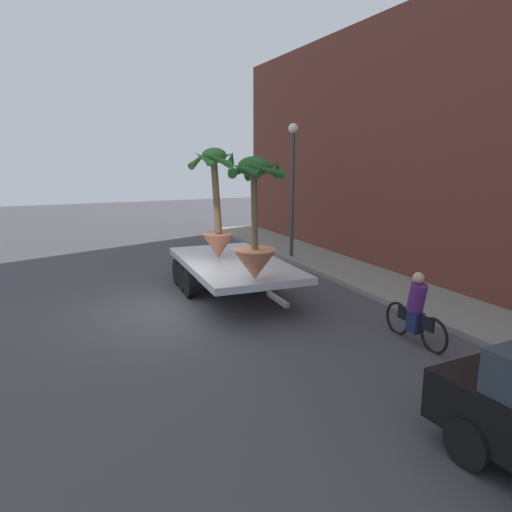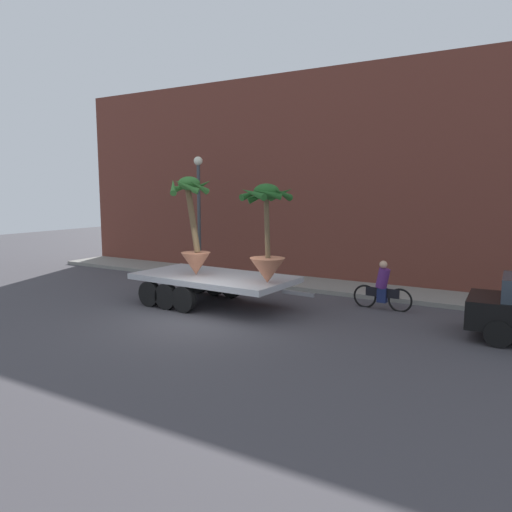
{
  "view_description": "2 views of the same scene",
  "coord_description": "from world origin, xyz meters",
  "views": [
    {
      "loc": [
        11.06,
        -2.81,
        3.81
      ],
      "look_at": [
        0.67,
        1.77,
        1.38
      ],
      "focal_mm": 32.58,
      "sensor_mm": 36.0,
      "label": 1
    },
    {
      "loc": [
        8.19,
        -10.64,
        3.65
      ],
      "look_at": [
        0.34,
        2.5,
        1.56
      ],
      "focal_mm": 34.2,
      "sensor_mm": 36.0,
      "label": 2
    }
  ],
  "objects": [
    {
      "name": "potted_palm_rear",
      "position": [
        -1.32,
        1.44,
        2.32
      ],
      "size": [
        1.44,
        1.47,
        3.08
      ],
      "color": "#C17251",
      "rests_on": "flatbed_trailer"
    },
    {
      "name": "street_lamp",
      "position": [
        -4.04,
        5.3,
        3.23
      ],
      "size": [
        0.36,
        0.36,
        4.83
      ],
      "color": "#383D42",
      "rests_on": "sidewalk"
    },
    {
      "name": "ground_plane",
      "position": [
        0.0,
        0.0,
        0.0
      ],
      "size": [
        60.0,
        60.0,
        0.0
      ],
      "primitive_type": "plane",
      "color": "#423F44"
    },
    {
      "name": "cyclist",
      "position": [
        4.01,
        3.93,
        0.67
      ],
      "size": [
        1.84,
        0.35,
        1.54
      ],
      "color": "black",
      "rests_on": "ground"
    },
    {
      "name": "potted_palm_middle",
      "position": [
        1.35,
        1.44,
        2.21
      ],
      "size": [
        1.49,
        1.52,
        2.85
      ],
      "color": "#C17251",
      "rests_on": "flatbed_trailer"
    },
    {
      "name": "sidewalk",
      "position": [
        0.0,
        6.1,
        0.07
      ],
      "size": [
        24.0,
        2.2,
        0.15
      ],
      "primitive_type": "cube",
      "color": "gray",
      "rests_on": "ground"
    },
    {
      "name": "flatbed_trailer",
      "position": [
        -0.95,
        1.7,
        0.76
      ],
      "size": [
        6.08,
        2.78,
        0.98
      ],
      "color": "#B7BABF",
      "rests_on": "ground"
    },
    {
      "name": "building_facade",
      "position": [
        0.0,
        7.8,
        4.13
      ],
      "size": [
        24.0,
        1.2,
        8.27
      ],
      "primitive_type": "cube",
      "color": "brown",
      "rests_on": "ground"
    }
  ]
}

